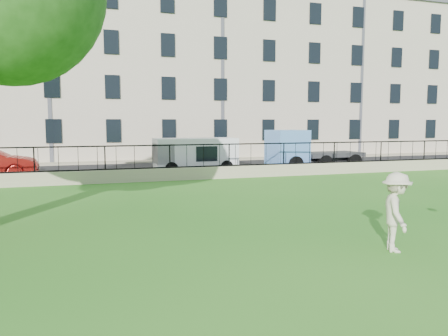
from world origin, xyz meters
name	(u,v)px	position (x,y,z in m)	size (l,w,h in m)	color
ground	(271,249)	(0.00, 0.00, 0.00)	(120.00, 120.00, 0.00)	#276F1A
retaining_wall	(170,174)	(0.00, 12.00, 0.30)	(50.00, 0.40, 0.60)	tan
iron_railing	(170,157)	(0.00, 12.00, 1.15)	(50.00, 0.05, 1.13)	black
street	(155,170)	(0.00, 16.70, 0.01)	(60.00, 9.00, 0.01)	black
sidewalk	(144,162)	(0.00, 21.90, 0.06)	(60.00, 1.40, 0.12)	tan
building_row	(133,71)	(0.00, 27.57, 6.92)	(56.40, 10.40, 13.80)	beige
man	(396,212)	(2.50, -0.95, 0.86)	(1.12, 0.64, 1.73)	beige
white_van	(195,155)	(2.00, 14.96, 0.95)	(4.54, 1.77, 1.91)	white
blue_truck	(313,150)	(9.07, 14.40, 1.17)	(5.57, 1.98, 2.34)	#6399E8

